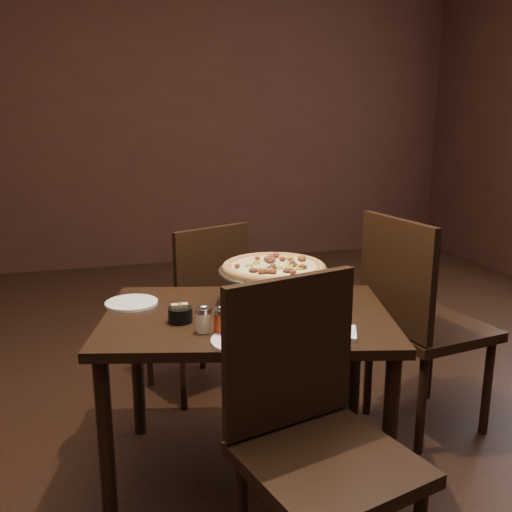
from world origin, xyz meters
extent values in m
cube|color=black|center=(0.00, 0.00, -0.01)|extent=(6.00, 7.00, 0.02)
cube|color=black|center=(0.00, 3.51, 1.40)|extent=(6.00, 0.02, 2.80)
cube|color=black|center=(-0.09, -0.04, 0.66)|extent=(1.24, 0.98, 0.04)
cylinder|color=black|center=(-0.65, -0.21, 0.32)|extent=(0.05, 0.05, 0.64)
cylinder|color=black|center=(0.30, -0.46, 0.32)|extent=(0.05, 0.05, 0.64)
cylinder|color=black|center=(-0.49, 0.39, 0.32)|extent=(0.05, 0.05, 0.64)
cylinder|color=black|center=(0.46, 0.14, 0.32)|extent=(0.05, 0.05, 0.64)
cylinder|color=silver|center=(0.04, 0.05, 0.68)|extent=(0.15, 0.15, 0.01)
cylinder|color=silver|center=(0.04, 0.05, 0.75)|extent=(0.03, 0.03, 0.12)
cylinder|color=silver|center=(0.04, 0.05, 0.81)|extent=(0.11, 0.11, 0.01)
cylinder|color=#949499|center=(0.04, 0.05, 0.82)|extent=(0.43, 0.43, 0.01)
torus|color=#949499|center=(0.04, 0.05, 0.82)|extent=(0.45, 0.45, 0.01)
cylinder|color=olive|center=(0.04, 0.05, 0.83)|extent=(0.40, 0.40, 0.01)
torus|color=olive|center=(0.04, 0.05, 0.83)|extent=(0.42, 0.42, 0.03)
cylinder|color=tan|center=(0.04, 0.05, 0.84)|extent=(0.34, 0.34, 0.01)
cylinder|color=beige|center=(-0.29, -0.17, 0.72)|extent=(0.05, 0.05, 0.07)
cylinder|color=silver|center=(-0.29, -0.17, 0.76)|extent=(0.06, 0.06, 0.02)
ellipsoid|color=silver|center=(-0.29, -0.17, 0.77)|extent=(0.03, 0.03, 0.01)
cylinder|color=maroon|center=(-0.23, -0.22, 0.72)|extent=(0.06, 0.06, 0.08)
cylinder|color=silver|center=(-0.23, -0.22, 0.77)|extent=(0.06, 0.06, 0.02)
ellipsoid|color=silver|center=(-0.23, -0.22, 0.78)|extent=(0.03, 0.03, 0.01)
cylinder|color=black|center=(-0.35, -0.05, 0.71)|extent=(0.09, 0.09, 0.05)
cube|color=tan|center=(-0.37, -0.05, 0.72)|extent=(0.04, 0.03, 0.06)
cube|color=tan|center=(-0.34, -0.05, 0.72)|extent=(0.04, 0.03, 0.06)
cube|color=white|center=(0.15, -0.33, 0.69)|extent=(0.17, 0.17, 0.01)
cylinder|color=white|center=(-0.51, 0.21, 0.69)|extent=(0.21, 0.21, 0.01)
cylinder|color=white|center=(-0.17, -0.31, 0.69)|extent=(0.24, 0.24, 0.01)
cone|color=silver|center=(0.13, -0.09, 0.82)|extent=(0.14, 0.14, 0.00)
cylinder|color=black|center=(0.13, -0.09, 0.83)|extent=(0.05, 0.13, 0.02)
cube|color=black|center=(-0.17, 0.76, 0.43)|extent=(0.55, 0.55, 0.04)
cube|color=black|center=(-0.09, 0.59, 0.68)|extent=(0.40, 0.19, 0.44)
cylinder|color=black|center=(-0.08, 0.98, 0.21)|extent=(0.04, 0.04, 0.41)
cylinder|color=black|center=(-0.39, 0.85, 0.21)|extent=(0.04, 0.04, 0.41)
cylinder|color=black|center=(0.05, 0.67, 0.21)|extent=(0.04, 0.04, 0.41)
cylinder|color=black|center=(-0.26, 0.54, 0.21)|extent=(0.04, 0.04, 0.41)
cube|color=black|center=(-0.04, -0.72, 0.46)|extent=(0.55, 0.55, 0.04)
cube|color=black|center=(-0.09, -0.52, 0.73)|extent=(0.44, 0.14, 0.47)
cylinder|color=black|center=(0.09, -0.50, 0.22)|extent=(0.04, 0.04, 0.44)
cube|color=black|center=(0.81, 0.09, 0.48)|extent=(0.53, 0.53, 0.04)
cube|color=black|center=(0.60, 0.06, 0.75)|extent=(0.10, 0.47, 0.49)
cylinder|color=black|center=(1.02, -0.06, 0.23)|extent=(0.04, 0.04, 0.45)
cylinder|color=black|center=(0.96, 0.31, 0.23)|extent=(0.04, 0.04, 0.45)
cylinder|color=black|center=(0.65, -0.12, 0.23)|extent=(0.04, 0.04, 0.45)
cylinder|color=black|center=(0.59, 0.25, 0.23)|extent=(0.04, 0.04, 0.45)
camera|label=1|loc=(-0.64, -2.03, 1.42)|focal=40.00mm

